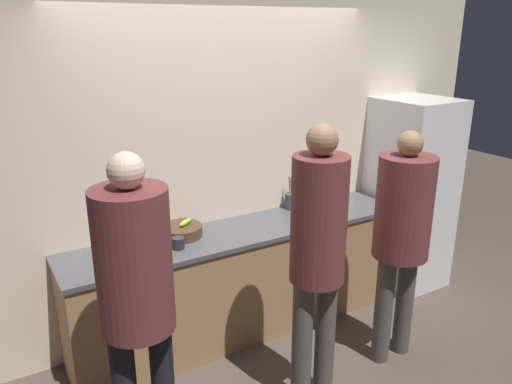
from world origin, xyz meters
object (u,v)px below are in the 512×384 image
object	(u,v)px
refrigerator	(409,194)
person_left	(136,287)
fruit_bowl	(181,231)
utensil_crock	(291,200)
person_center	(318,248)
cup_white	(111,244)
person_right	(402,226)
bottle_green	(326,203)
cup_black	(178,243)

from	to	relation	value
refrigerator	person_left	xyz separation A→B (m)	(-2.84, -0.80, 0.22)
refrigerator	person_left	size ratio (longest dim) A/B	0.97
fruit_bowl	refrigerator	bearing A→B (deg)	-4.36
fruit_bowl	utensil_crock	size ratio (longest dim) A/B	1.10
utensil_crock	person_center	bearing A→B (deg)	-117.39
person_center	cup_white	xyz separation A→B (m)	(-0.96, 1.08, -0.18)
refrigerator	person_right	size ratio (longest dim) A/B	1.03
refrigerator	utensil_crock	xyz separation A→B (m)	(-1.17, 0.24, 0.07)
person_left	person_center	size ratio (longest dim) A/B	0.98
fruit_bowl	person_center	bearing A→B (deg)	-67.11
refrigerator	cup_white	distance (m)	2.72
person_center	bottle_green	xyz separation A→B (m)	(0.78, 0.90, -0.13)
fruit_bowl	cup_white	xyz separation A→B (m)	(-0.51, 0.02, -0.00)
person_right	bottle_green	xyz separation A→B (m)	(-0.01, 0.82, -0.08)
person_left	utensil_crock	size ratio (longest dim) A/B	6.30
person_center	fruit_bowl	world-z (taller)	person_center
person_center	person_right	world-z (taller)	person_center
fruit_bowl	cup_white	distance (m)	0.51
refrigerator	fruit_bowl	distance (m)	2.21
person_left	utensil_crock	bearing A→B (deg)	31.84
bottle_green	cup_black	xyz separation A→B (m)	(-1.33, -0.04, -0.04)
person_right	person_left	bearing A→B (deg)	179.75
person_left	fruit_bowl	size ratio (longest dim) A/B	5.74
refrigerator	person_center	bearing A→B (deg)	-153.16
person_center	bottle_green	bearing A→B (deg)	48.98
bottle_green	utensil_crock	bearing A→B (deg)	132.22
person_left	utensil_crock	world-z (taller)	person_left
refrigerator	person_center	xyz separation A→B (m)	(-1.76, -0.89, 0.22)
person_left	cup_white	xyz separation A→B (m)	(0.13, 0.99, -0.18)
utensil_crock	bottle_green	distance (m)	0.30
person_left	person_right	xyz separation A→B (m)	(1.88, -0.01, -0.06)
fruit_bowl	cup_black	bearing A→B (deg)	-117.79
utensil_crock	fruit_bowl	bearing A→B (deg)	-176.24
fruit_bowl	cup_black	distance (m)	0.22
person_center	fruit_bowl	distance (m)	1.16
person_left	person_right	distance (m)	1.88
cup_black	person_right	bearing A→B (deg)	-30.04
person_right	refrigerator	bearing A→B (deg)	40.10
refrigerator	person_right	bearing A→B (deg)	-139.90
utensil_crock	refrigerator	bearing A→B (deg)	-11.35
bottle_green	cup_black	distance (m)	1.34
person_left	bottle_green	size ratio (longest dim) A/B	8.35
person_center	utensil_crock	bearing A→B (deg)	62.61
refrigerator	cup_black	bearing A→B (deg)	-179.25
person_left	refrigerator	bearing A→B (deg)	15.73
person_center	fruit_bowl	size ratio (longest dim) A/B	5.88
person_right	bottle_green	distance (m)	0.83
cup_black	fruit_bowl	bearing A→B (deg)	62.21
refrigerator	person_center	world-z (taller)	person_center
cup_black	cup_white	distance (m)	0.46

